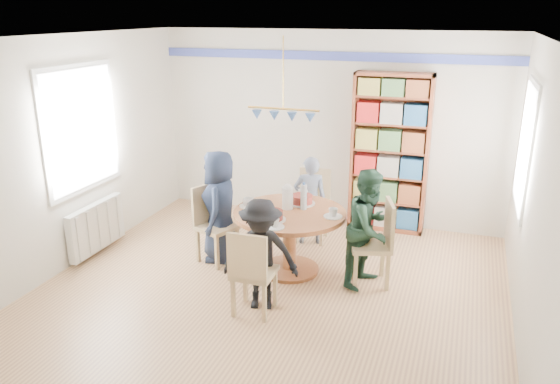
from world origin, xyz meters
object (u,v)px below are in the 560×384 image
at_px(radiator, 97,227).
at_px(bookshelf, 390,155).
at_px(dining_table, 290,227).
at_px(person_near, 261,255).
at_px(chair_right, 378,239).
at_px(person_right, 369,228).
at_px(chair_left, 212,220).
at_px(chair_far, 313,201).
at_px(person_left, 220,206).
at_px(person_far, 310,200).
at_px(chair_near, 251,269).

bearing_deg(radiator, bookshelf, 31.55).
relative_size(dining_table, person_near, 1.10).
height_order(chair_right, person_right, person_right).
height_order(chair_left, bookshelf, bookshelf).
height_order(chair_left, chair_right, chair_right).
bearing_deg(person_near, chair_far, 76.32).
xyz_separation_m(person_left, person_near, (0.89, -0.92, -0.10)).
relative_size(person_left, person_right, 1.03).
distance_m(radiator, person_left, 1.63).
bearing_deg(chair_far, person_left, -131.38).
xyz_separation_m(radiator, person_near, (2.44, -0.56, 0.24)).
bearing_deg(person_far, chair_near, 69.02).
bearing_deg(dining_table, chair_near, -92.40).
height_order(person_right, person_near, person_right).
bearing_deg(bookshelf, person_right, -87.98).
xyz_separation_m(person_left, bookshelf, (1.77, 1.68, 0.38)).
distance_m(chair_far, bookshelf, 1.24).
bearing_deg(person_right, radiator, 114.13).
bearing_deg(person_near, dining_table, 75.25).
distance_m(radiator, dining_table, 2.49).
bearing_deg(chair_far, person_far, -88.47).
xyz_separation_m(radiator, chair_near, (2.41, -0.75, 0.16)).
xyz_separation_m(dining_table, bookshelf, (0.87, 1.72, 0.51)).
xyz_separation_m(chair_left, chair_near, (0.94, -1.06, -0.01)).
distance_m(dining_table, person_far, 0.88).
relative_size(chair_near, person_left, 0.67).
bearing_deg(radiator, person_left, 13.12).
xyz_separation_m(chair_left, person_far, (0.97, 0.89, 0.07)).
distance_m(chair_far, chair_near, 2.12).
bearing_deg(dining_table, bookshelf, 63.32).
xyz_separation_m(chair_near, person_near, (0.03, 0.19, 0.08)).
bearing_deg(person_far, person_left, 23.05).
distance_m(chair_near, bookshelf, 2.99).
relative_size(chair_left, person_far, 0.80).
bearing_deg(bookshelf, dining_table, -116.68).
relative_size(radiator, chair_right, 1.02).
distance_m(chair_near, person_left, 1.42).
distance_m(person_left, person_right, 1.83).
height_order(radiator, chair_right, chair_right).
distance_m(dining_table, bookshelf, 2.00).
relative_size(person_near, bookshelf, 0.54).
bearing_deg(chair_left, person_right, 0.23).
xyz_separation_m(person_far, person_near, (-0.00, -1.76, 0.00)).
height_order(chair_far, bookshelf, bookshelf).
relative_size(radiator, bookshelf, 0.46).
distance_m(radiator, chair_left, 1.51).
distance_m(radiator, chair_near, 2.53).
bearing_deg(chair_left, chair_near, -48.28).
relative_size(radiator, person_right, 0.75).
height_order(chair_left, person_right, person_right).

